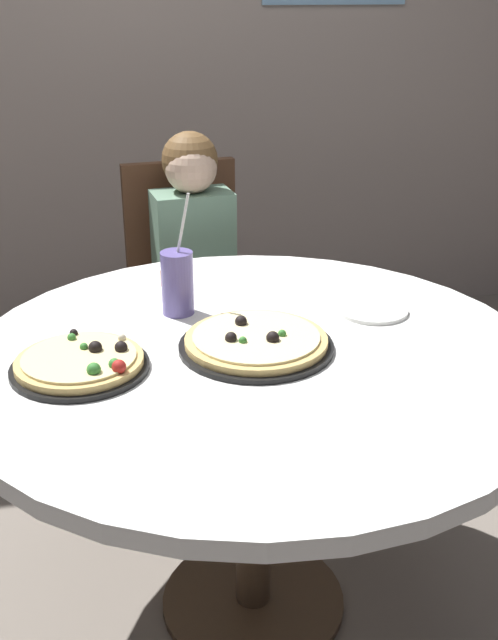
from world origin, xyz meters
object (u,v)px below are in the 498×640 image
at_px(diner_child, 200,314).
at_px(soda_cup, 177,283).
at_px(pizza_cheese, 81,363).
at_px(sauce_bowl, 173,278).
at_px(chair_wooden, 188,283).
at_px(plate_small, 372,310).
at_px(dining_table, 254,383).
at_px(pizza_veggie, 256,342).

bearing_deg(diner_child, soda_cup, -103.73).
bearing_deg(pizza_cheese, sauce_bowl, 61.02).
distance_m(diner_child, soda_cup, 0.70).
distance_m(chair_wooden, sauce_bowl, 0.63).
xyz_separation_m(pizza_cheese, sauce_bowl, (0.26, 0.47, 0.00)).
bearing_deg(diner_child, chair_wooden, 94.46).
distance_m(sauce_bowl, plate_small, 0.55).
height_order(dining_table, sauce_bowl, sauce_bowl).
bearing_deg(dining_table, plate_small, 23.08).
height_order(dining_table, chair_wooden, chair_wooden).
distance_m(dining_table, pizza_veggie, 0.10).
relative_size(pizza_veggie, sauce_bowl, 5.03).
bearing_deg(dining_table, pizza_veggie, 12.02).
height_order(chair_wooden, pizza_veggie, chair_wooden).
height_order(dining_table, plate_small, plate_small).
relative_size(pizza_veggie, soda_cup, 1.15).
xyz_separation_m(diner_child, sauce_bowl, (-0.13, -0.39, 0.29)).
bearing_deg(diner_child, plate_small, -64.24).
height_order(dining_table, diner_child, diner_child).
bearing_deg(sauce_bowl, pizza_cheese, -118.98).
distance_m(pizza_cheese, soda_cup, 0.37).
height_order(diner_child, plate_small, diner_child).
relative_size(diner_child, plate_small, 6.01).
height_order(dining_table, pizza_veggie, pizza_veggie).
distance_m(dining_table, pizza_cheese, 0.40).
bearing_deg(pizza_veggie, plate_small, 23.24).
height_order(pizza_veggie, plate_small, pizza_veggie).
bearing_deg(chair_wooden, dining_table, -89.56).
distance_m(pizza_cheese, sauce_bowl, 0.53).
bearing_deg(chair_wooden, pizza_veggie, -89.27).
bearing_deg(pizza_cheese, chair_wooden, 70.13).
distance_m(diner_child, pizza_cheese, 0.98).
relative_size(dining_table, pizza_veggie, 3.73).
bearing_deg(pizza_cheese, dining_table, 3.16).
bearing_deg(sauce_bowl, chair_wooden, 78.41).
distance_m(chair_wooden, diner_child, 0.19).
relative_size(diner_child, pizza_cheese, 3.65).
xyz_separation_m(diner_child, pizza_veggie, (-0.00, -0.84, 0.28)).
xyz_separation_m(diner_child, plate_small, (0.33, -0.69, 0.27)).
height_order(diner_child, pizza_veggie, diner_child).
xyz_separation_m(diner_child, soda_cup, (-0.14, -0.59, 0.35)).
bearing_deg(pizza_cheese, diner_child, 65.56).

